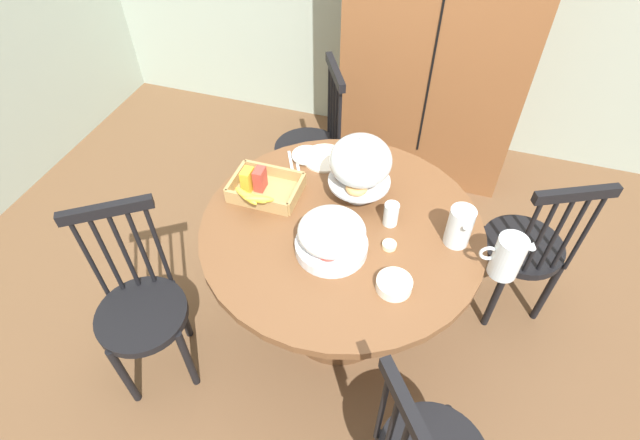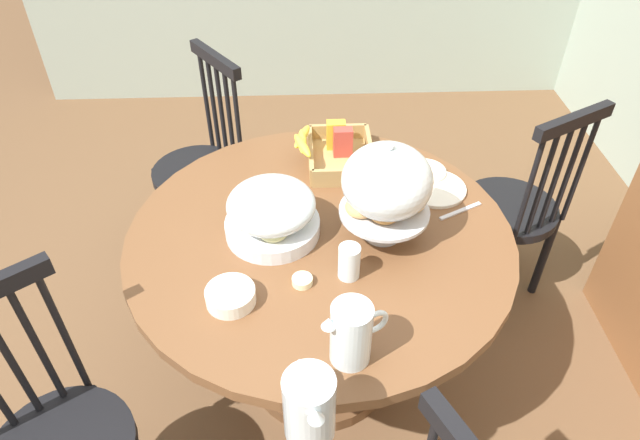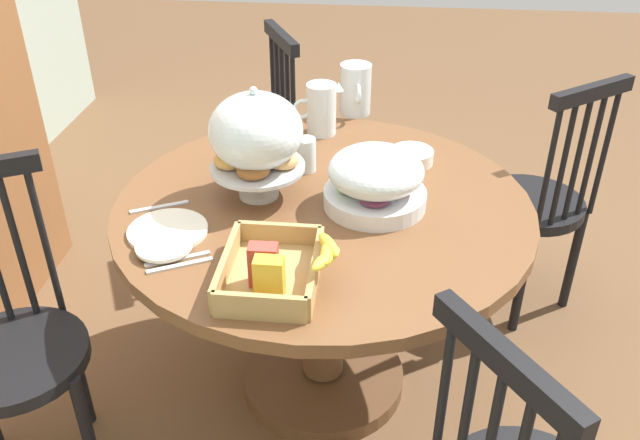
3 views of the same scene
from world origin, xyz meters
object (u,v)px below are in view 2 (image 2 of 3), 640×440
windsor_chair_facing_door (513,212)px  milk_pitcher (351,336)px  drinking_glass (349,262)px  windsor_chair_far_side (202,170)px  fruit_platter_covered (272,212)px  dining_table (320,276)px  butter_dish (302,281)px  cereal_bowl (231,296)px  china_plate_small (425,171)px  pastry_stand_with_dome (387,185)px  china_plate_large (434,188)px  orange_juice_pitcher (309,408)px  cereal_basket (335,151)px

windsor_chair_facing_door → milk_pitcher: (0.90, -0.76, 0.37)m
windsor_chair_facing_door → drinking_glass: (0.61, -0.74, 0.34)m
windsor_chair_far_side → fruit_platter_covered: bearing=25.0°
dining_table → butter_dish: 0.32m
dining_table → windsor_chair_facing_door: (-0.42, 0.82, -0.08)m
dining_table → milk_pitcher: 0.56m
cereal_bowl → windsor_chair_far_side: bearing=-166.8°
windsor_chair_facing_door → china_plate_small: (0.12, -0.43, 0.30)m
dining_table → butter_dish: bearing=-15.3°
pastry_stand_with_dome → fruit_platter_covered: size_ratio=1.15×
windsor_chair_facing_door → china_plate_large: size_ratio=4.43×
orange_juice_pitcher → cereal_bowl: 0.45m
windsor_chair_facing_door → pastry_stand_with_dome: size_ratio=2.83×
cereal_bowl → butter_dish: bearing=106.9°
fruit_platter_covered → cereal_bowl: (0.29, -0.11, -0.06)m
milk_pitcher → cereal_basket: 0.88m
dining_table → cereal_bowl: 0.45m
orange_juice_pitcher → china_plate_small: size_ratio=1.32×
china_plate_large → butter_dish: size_ratio=3.67×
windsor_chair_far_side → fruit_platter_covered: windsor_chair_far_side is taller
fruit_platter_covered → china_plate_small: 0.62m
cereal_basket → windsor_chair_facing_door: bearing=91.0°
windsor_chair_far_side → orange_juice_pitcher: bearing=17.5°
pastry_stand_with_dome → cereal_basket: (-0.42, -0.12, -0.15)m
china_plate_large → drinking_glass: drinking_glass is taller
windsor_chair_far_side → drinking_glass: size_ratio=8.86×
dining_table → pastry_stand_with_dome: 0.45m
cereal_basket → cereal_bowl: 0.76m
fruit_platter_covered → china_plate_large: fruit_platter_covered is taller
china_plate_large → milk_pitcher: bearing=-27.2°
pastry_stand_with_dome → china_plate_large: pastry_stand_with_dome is taller
windsor_chair_far_side → butter_dish: windsor_chair_far_side is taller
windsor_chair_facing_door → windsor_chair_far_side: same height
windsor_chair_facing_door → cereal_bowl: size_ratio=6.96×
windsor_chair_facing_door → cereal_bowl: 1.32m
china_plate_large → drinking_glass: 0.53m
windsor_chair_facing_door → china_plate_large: bearing=-62.9°
dining_table → windsor_chair_facing_door: bearing=117.0°
cereal_basket → pastry_stand_with_dome: bearing=16.2°
china_plate_small → drinking_glass: drinking_glass is taller
orange_juice_pitcher → cereal_bowl: orange_juice_pitcher is taller
milk_pitcher → cereal_bowl: milk_pitcher is taller
cereal_bowl → butter_dish: cereal_bowl is taller
windsor_chair_far_side → milk_pitcher: 1.42m
drinking_glass → windsor_chair_facing_door: bearing=129.5°
china_plate_large → cereal_bowl: cereal_bowl is taller
china_plate_small → cereal_bowl: 0.87m
windsor_chair_facing_door → milk_pitcher: size_ratio=5.35×
butter_dish → pastry_stand_with_dome: bearing=128.1°
orange_juice_pitcher → windsor_chair_facing_door: bearing=141.4°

